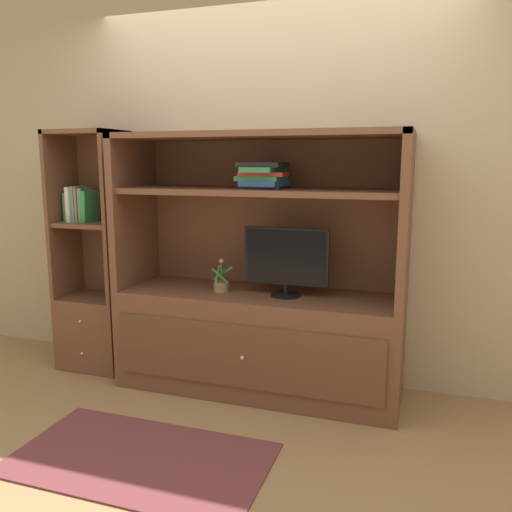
{
  "coord_description": "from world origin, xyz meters",
  "views": [
    {
      "loc": [
        1.02,
        -2.7,
        1.49
      ],
      "look_at": [
        0.0,
        0.35,
        0.9
      ],
      "focal_mm": 36.54,
      "sensor_mm": 36.0,
      "label": 1
    }
  ],
  "objects_px": {
    "tv_monitor": "(286,259)",
    "upright_book_row": "(81,205)",
    "media_console": "(259,313)",
    "bookshelf_tall": "(96,292)",
    "magazine_stack": "(264,175)",
    "potted_plant": "(221,285)"
  },
  "relations": [
    {
      "from": "tv_monitor",
      "to": "upright_book_row",
      "type": "bearing_deg",
      "value": 179.23
    },
    {
      "from": "potted_plant",
      "to": "magazine_stack",
      "type": "bearing_deg",
      "value": 7.47
    },
    {
      "from": "tv_monitor",
      "to": "upright_book_row",
      "type": "distance_m",
      "value": 1.54
    },
    {
      "from": "tv_monitor",
      "to": "bookshelf_tall",
      "type": "relative_size",
      "value": 0.32
    },
    {
      "from": "upright_book_row",
      "to": "potted_plant",
      "type": "bearing_deg",
      "value": -2.22
    },
    {
      "from": "tv_monitor",
      "to": "potted_plant",
      "type": "bearing_deg",
      "value": -177.1
    },
    {
      "from": "magazine_stack",
      "to": "tv_monitor",
      "type": "bearing_deg",
      "value": -5.44
    },
    {
      "from": "tv_monitor",
      "to": "bookshelf_tall",
      "type": "xyz_separation_m",
      "value": [
        -1.43,
        0.03,
        -0.33
      ]
    },
    {
      "from": "tv_monitor",
      "to": "upright_book_row",
      "type": "height_order",
      "value": "upright_book_row"
    },
    {
      "from": "media_console",
      "to": "bookshelf_tall",
      "type": "height_order",
      "value": "bookshelf_tall"
    },
    {
      "from": "tv_monitor",
      "to": "upright_book_row",
      "type": "xyz_separation_m",
      "value": [
        -1.51,
        0.02,
        0.3
      ]
    },
    {
      "from": "upright_book_row",
      "to": "magazine_stack",
      "type": "bearing_deg",
      "value": -0.25
    },
    {
      "from": "potted_plant",
      "to": "tv_monitor",
      "type": "bearing_deg",
      "value": 2.9
    },
    {
      "from": "media_console",
      "to": "upright_book_row",
      "type": "bearing_deg",
      "value": -179.68
    },
    {
      "from": "media_console",
      "to": "tv_monitor",
      "type": "xyz_separation_m",
      "value": [
        0.19,
        -0.03,
        0.37
      ]
    },
    {
      "from": "potted_plant",
      "to": "bookshelf_tall",
      "type": "distance_m",
      "value": 1.01
    },
    {
      "from": "magazine_stack",
      "to": "bookshelf_tall",
      "type": "bearing_deg",
      "value": 179.22
    },
    {
      "from": "potted_plant",
      "to": "magazine_stack",
      "type": "relative_size",
      "value": 0.68
    },
    {
      "from": "media_console",
      "to": "potted_plant",
      "type": "bearing_deg",
      "value": -168.45
    },
    {
      "from": "magazine_stack",
      "to": "upright_book_row",
      "type": "distance_m",
      "value": 1.38
    },
    {
      "from": "media_console",
      "to": "magazine_stack",
      "type": "xyz_separation_m",
      "value": [
        0.03,
        -0.01,
        0.89
      ]
    },
    {
      "from": "tv_monitor",
      "to": "bookshelf_tall",
      "type": "distance_m",
      "value": 1.47
    }
  ]
}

